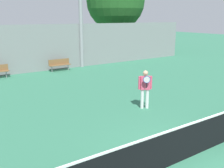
{
  "coord_description": "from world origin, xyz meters",
  "views": [
    {
      "loc": [
        -5.54,
        -4.36,
        3.94
      ],
      "look_at": [
        0.92,
        5.1,
        0.99
      ],
      "focal_mm": 42.0,
      "sensor_mm": 36.0,
      "label": 1
    }
  ],
  "objects_px": {
    "tennis_player": "(145,87)",
    "tree_green_broad": "(116,1)",
    "tennis_net": "(187,141)",
    "bench_adjacent_court": "(60,64)"
  },
  "relations": [
    {
      "from": "tennis_player",
      "to": "bench_adjacent_court",
      "type": "distance_m",
      "value": 9.85
    },
    {
      "from": "tree_green_broad",
      "to": "tennis_player",
      "type": "bearing_deg",
      "value": -121.0
    },
    {
      "from": "tennis_net",
      "to": "bench_adjacent_court",
      "type": "bearing_deg",
      "value": 81.38
    },
    {
      "from": "tennis_net",
      "to": "tennis_player",
      "type": "relative_size",
      "value": 6.22
    },
    {
      "from": "tennis_net",
      "to": "tree_green_broad",
      "type": "xyz_separation_m",
      "value": [
        11.26,
        19.57,
        5.01
      ]
    },
    {
      "from": "bench_adjacent_court",
      "to": "tree_green_broad",
      "type": "xyz_separation_m",
      "value": [
        9.17,
        5.83,
        5.01
      ]
    },
    {
      "from": "tennis_player",
      "to": "bench_adjacent_court",
      "type": "height_order",
      "value": "tennis_player"
    },
    {
      "from": "tennis_player",
      "to": "tree_green_broad",
      "type": "relative_size",
      "value": 0.2
    },
    {
      "from": "tennis_net",
      "to": "bench_adjacent_court",
      "type": "height_order",
      "value": "tennis_net"
    },
    {
      "from": "tennis_player",
      "to": "tree_green_broad",
      "type": "xyz_separation_m",
      "value": [
        9.41,
        15.67,
        4.58
      ]
    }
  ]
}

